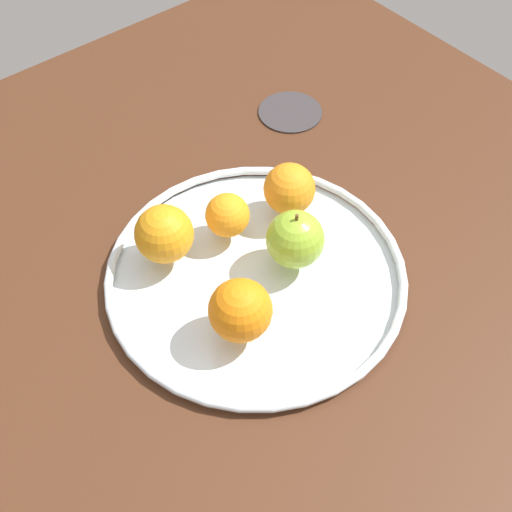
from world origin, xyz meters
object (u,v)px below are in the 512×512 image
Objects in this scene: orange_center at (289,189)px; ambient_coaster at (290,111)px; fruit_bowl at (256,274)px; orange_front_right at (227,215)px; apple at (295,239)px; orange_back_right at (164,234)px; orange_back_left at (240,310)px.

ambient_coaster is (-15.23, -16.99, -5.10)cm from orange_center.
orange_front_right reaches higher than fruit_bowl.
apple is 0.80× the size of ambient_coaster.
orange_center is at bearing 48.14° from ambient_coaster.
orange_front_right is 0.57× the size of ambient_coaster.
orange_center reaches higher than fruit_bowl.
apple is at bearing 111.81° from orange_front_right.
orange_center is 9.49cm from orange_front_right.
ambient_coaster is at bearing -131.86° from orange_center.
orange_back_right reaches higher than ambient_coaster.
apple is 1.09× the size of orange_back_right.
fruit_bowl is 10.26cm from orange_back_left.
fruit_bowl is 13.12cm from orange_back_right.
orange_back_right is at bearing -53.14° from fruit_bowl.
orange_back_left is (-0.27, 15.50, -0.00)cm from orange_back_right.
orange_back_right is 36.16cm from ambient_coaster.
apple is at bearing 53.54° from orange_center.
apple is at bearing 137.88° from orange_back_right.
orange_front_right is 29.08cm from ambient_coaster.
fruit_bowl is 7.20cm from apple.
fruit_bowl is 13.02cm from orange_center.
orange_back_right is (7.33, -9.78, 4.76)cm from fruit_bowl.
apple is 32.48cm from ambient_coaster.
orange_center is (-5.50, -7.44, -0.22)cm from apple.
apple is 1.09× the size of orange_back_left.
fruit_bowl is at bearing 126.86° from orange_back_right.
orange_center is at bearing -146.88° from orange_back_left.
orange_front_right is (-8.79, 1.94, -0.86)cm from orange_back_right.
orange_center is (-10.71, -5.87, 4.49)cm from fruit_bowl.
orange_front_right is at bearing -68.19° from apple.
apple reaches higher than orange_back_right.
ambient_coaster is (-24.49, -15.03, -4.52)cm from orange_front_right.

